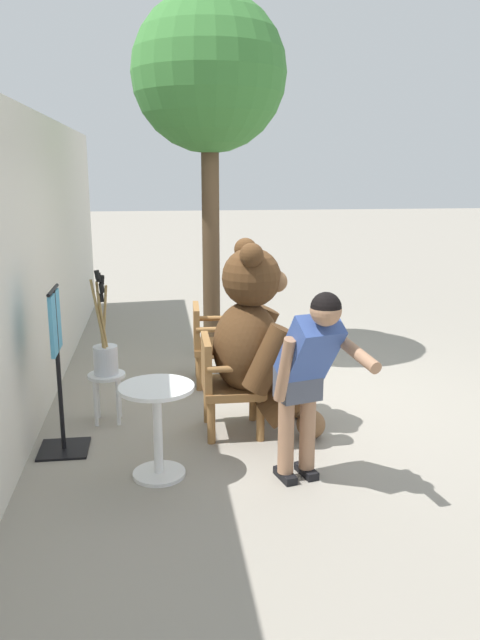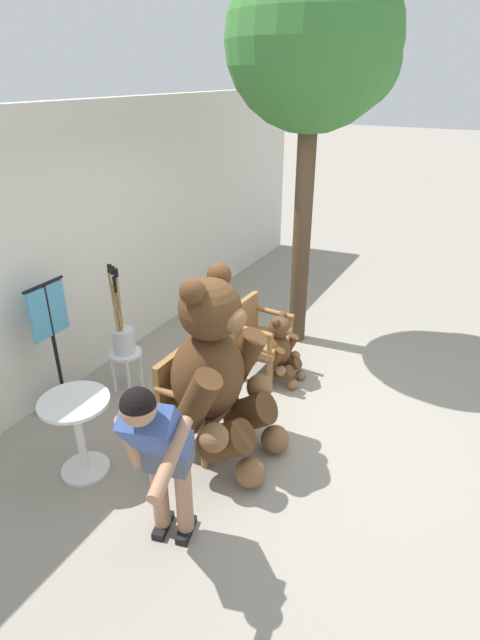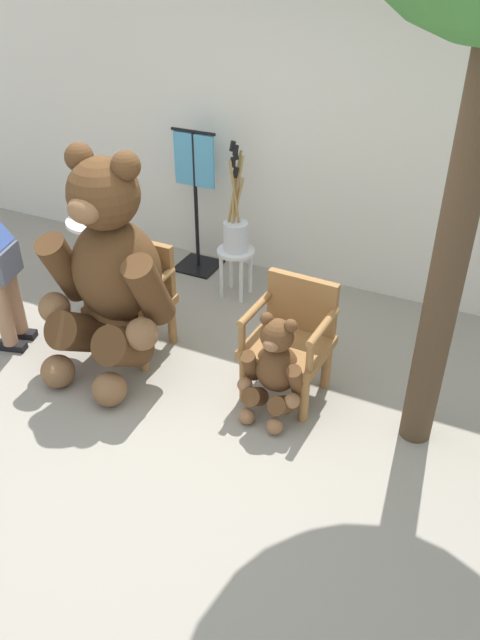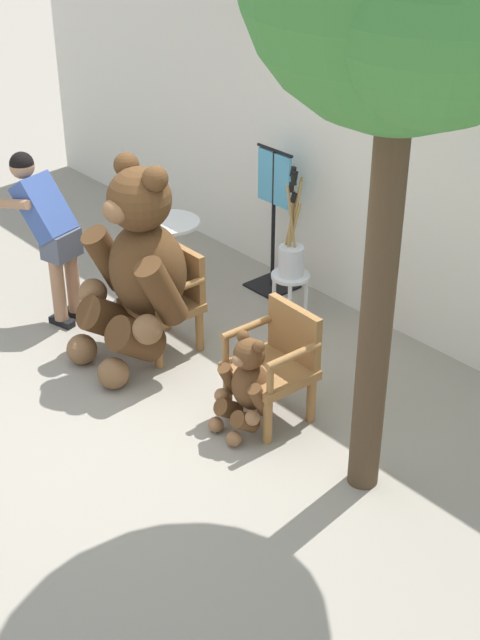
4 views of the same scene
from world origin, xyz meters
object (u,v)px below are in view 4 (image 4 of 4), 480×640
at_px(teddy_bear_large, 138,266).
at_px(person_visitor, 47,224).
at_px(wooden_chair_right, 276,361).
at_px(teddy_bear_small, 247,385).
at_px(brush_bucket, 291,252).
at_px(round_side_table, 170,248).
at_px(wooden_chair_left, 168,297).
at_px(clothing_display_stand, 273,217).
at_px(white_stool, 290,285).

bearing_deg(teddy_bear_large, person_visitor, -169.58).
relative_size(wooden_chair_right, teddy_bear_small, 1.11).
relative_size(brush_bucket, round_side_table, 1.34).
height_order(wooden_chair_left, teddy_bear_small, wooden_chair_left).
xyz_separation_m(wooden_chair_left, round_side_table, (-0.75, 0.60, -0.01)).
relative_size(wooden_chair_left, clothing_display_stand, 0.63).
distance_m(teddy_bear_large, round_side_table, 1.21).
bearing_deg(wooden_chair_right, teddy_bear_small, -90.87).
bearing_deg(clothing_display_stand, white_stool, -29.41).
bearing_deg(clothing_display_stand, teddy_bear_small, -47.54).
relative_size(wooden_chair_left, round_side_table, 1.19).
height_order(white_stool, brush_bucket, brush_bucket).
height_order(teddy_bear_small, clothing_display_stand, clothing_display_stand).
distance_m(teddy_bear_large, clothing_display_stand, 1.66).
bearing_deg(round_side_table, brush_bucket, 22.15).
relative_size(wooden_chair_left, teddy_bear_small, 1.11).
bearing_deg(wooden_chair_right, person_visitor, -168.87).
height_order(wooden_chair_left, teddy_bear_large, teddy_bear_large).
bearing_deg(teddy_bear_large, wooden_chair_left, 89.60).
height_order(teddy_bear_large, clothing_display_stand, teddy_bear_large).
height_order(teddy_bear_large, brush_bucket, teddy_bear_large).
relative_size(wooden_chair_left, wooden_chair_right, 1.00).
bearing_deg(person_visitor, wooden_chair_right, 11.13).
height_order(person_visitor, clothing_display_stand, person_visitor).
bearing_deg(round_side_table, wooden_chair_left, -38.38).
bearing_deg(round_side_table, teddy_bear_large, -49.16).
relative_size(teddy_bear_small, person_visitor, 0.52).
xyz_separation_m(white_stool, round_side_table, (-1.12, -0.45, 0.09)).
xyz_separation_m(wooden_chair_left, teddy_bear_small, (1.31, -0.28, -0.08)).
distance_m(teddy_bear_small, person_visitor, 2.42).
bearing_deg(round_side_table, wooden_chair_right, -16.09).
relative_size(person_visitor, white_stool, 3.24).
bearing_deg(teddy_bear_small, brush_bucket, 125.26).
relative_size(teddy_bear_large, brush_bucket, 1.76).
distance_m(wooden_chair_right, clothing_display_stand, 2.07).
bearing_deg(wooden_chair_left, clothing_display_stand, 98.54).
relative_size(white_stool, round_side_table, 0.64).
xyz_separation_m(wooden_chair_right, person_visitor, (-2.36, -0.46, 0.43)).
bearing_deg(white_stool, person_visitor, -133.06).
relative_size(wooden_chair_left, person_visitor, 0.58).
relative_size(wooden_chair_right, person_visitor, 0.58).
xyz_separation_m(brush_bucket, clothing_display_stand, (-0.57, 0.32, 0.05)).
xyz_separation_m(wooden_chair_left, person_visitor, (-1.05, -0.46, 0.43)).
distance_m(white_stool, clothing_display_stand, 0.76).
bearing_deg(wooden_chair_left, white_stool, 70.61).
distance_m(round_side_table, clothing_display_stand, 0.99).
height_order(brush_bucket, round_side_table, brush_bucket).
relative_size(teddy_bear_large, teddy_bear_small, 2.18).
relative_size(wooden_chair_left, white_stool, 1.87).
height_order(wooden_chair_right, person_visitor, person_visitor).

